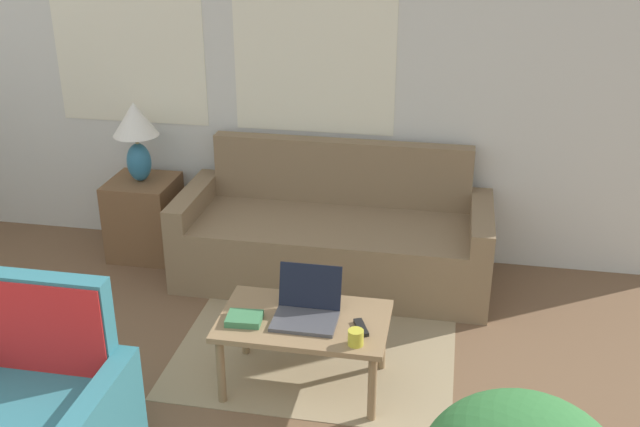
{
  "coord_description": "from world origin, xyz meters",
  "views": [
    {
      "loc": [
        1.54,
        -1.2,
        2.47
      ],
      "look_at": [
        0.82,
        2.64,
        0.75
      ],
      "focal_mm": 42.0,
      "sensor_mm": 36.0,
      "label": 1
    }
  ],
  "objects_px": {
    "couch": "(334,239)",
    "coffee_table": "(304,327)",
    "laptop": "(307,308)",
    "table_lamp": "(136,130)",
    "cup_navy": "(356,337)",
    "tv_remote": "(361,328)",
    "book_red": "(244,319)"
  },
  "relations": [
    {
      "from": "tv_remote",
      "to": "laptop",
      "type": "bearing_deg",
      "value": 168.1
    },
    {
      "from": "cup_navy",
      "to": "book_red",
      "type": "relative_size",
      "value": 0.43
    },
    {
      "from": "coffee_table",
      "to": "cup_navy",
      "type": "distance_m",
      "value": 0.36
    },
    {
      "from": "laptop",
      "to": "tv_remote",
      "type": "xyz_separation_m",
      "value": [
        0.29,
        -0.06,
        -0.05
      ]
    },
    {
      "from": "laptop",
      "to": "book_red",
      "type": "xyz_separation_m",
      "value": [
        -0.31,
        -0.1,
        -0.04
      ]
    },
    {
      "from": "coffee_table",
      "to": "couch",
      "type": "bearing_deg",
      "value": 92.31
    },
    {
      "from": "laptop",
      "to": "cup_navy",
      "type": "height_order",
      "value": "laptop"
    },
    {
      "from": "couch",
      "to": "cup_navy",
      "type": "distance_m",
      "value": 1.48
    },
    {
      "from": "coffee_table",
      "to": "cup_navy",
      "type": "height_order",
      "value": "cup_navy"
    },
    {
      "from": "laptop",
      "to": "coffee_table",
      "type": "bearing_deg",
      "value": -134.55
    },
    {
      "from": "coffee_table",
      "to": "tv_remote",
      "type": "height_order",
      "value": "tv_remote"
    },
    {
      "from": "table_lamp",
      "to": "tv_remote",
      "type": "relative_size",
      "value": 3.61
    },
    {
      "from": "couch",
      "to": "laptop",
      "type": "height_order",
      "value": "couch"
    },
    {
      "from": "table_lamp",
      "to": "coffee_table",
      "type": "height_order",
      "value": "table_lamp"
    },
    {
      "from": "couch",
      "to": "coffee_table",
      "type": "height_order",
      "value": "couch"
    },
    {
      "from": "couch",
      "to": "tv_remote",
      "type": "xyz_separation_m",
      "value": [
        0.36,
        -1.29,
        0.15
      ]
    },
    {
      "from": "cup_navy",
      "to": "tv_remote",
      "type": "bearing_deg",
      "value": 86.8
    },
    {
      "from": "couch",
      "to": "cup_navy",
      "type": "relative_size",
      "value": 25.62
    },
    {
      "from": "table_lamp",
      "to": "book_red",
      "type": "xyz_separation_m",
      "value": [
        1.15,
        -1.42,
        -0.51
      ]
    },
    {
      "from": "couch",
      "to": "table_lamp",
      "type": "distance_m",
      "value": 1.55
    },
    {
      "from": "table_lamp",
      "to": "cup_navy",
      "type": "bearing_deg",
      "value": -41.06
    },
    {
      "from": "cup_navy",
      "to": "book_red",
      "type": "distance_m",
      "value": 0.6
    },
    {
      "from": "table_lamp",
      "to": "laptop",
      "type": "bearing_deg",
      "value": -42.05
    },
    {
      "from": "book_red",
      "to": "tv_remote",
      "type": "bearing_deg",
      "value": 3.83
    },
    {
      "from": "couch",
      "to": "cup_navy",
      "type": "xyz_separation_m",
      "value": [
        0.35,
        -1.43,
        0.18
      ]
    },
    {
      "from": "couch",
      "to": "coffee_table",
      "type": "xyz_separation_m",
      "value": [
        0.05,
        -1.24,
        0.09
      ]
    },
    {
      "from": "tv_remote",
      "to": "book_red",
      "type": "bearing_deg",
      "value": -176.17
    },
    {
      "from": "couch",
      "to": "table_lamp",
      "type": "bearing_deg",
      "value": 176.44
    },
    {
      "from": "book_red",
      "to": "tv_remote",
      "type": "relative_size",
      "value": 1.21
    },
    {
      "from": "table_lamp",
      "to": "coffee_table",
      "type": "bearing_deg",
      "value": -42.62
    },
    {
      "from": "couch",
      "to": "book_red",
      "type": "height_order",
      "value": "couch"
    },
    {
      "from": "book_red",
      "to": "cup_navy",
      "type": "bearing_deg",
      "value": -9.65
    }
  ]
}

